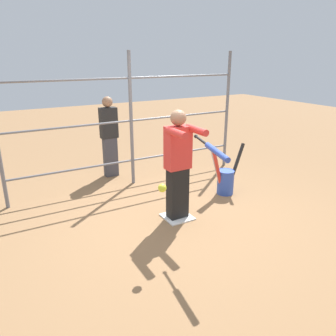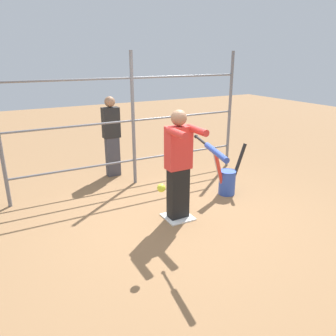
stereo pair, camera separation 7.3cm
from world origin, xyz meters
The scene contains 8 objects.
ground_plane centered at (0.00, 0.00, 0.00)m, with size 24.00×24.00×0.00m, color olive.
home_plate centered at (0.00, 0.00, 0.01)m, with size 0.40×0.40×0.02m.
fence_backstop centered at (0.00, -1.60, 1.18)m, with size 4.36×0.06×2.35m.
batter centered at (0.00, 0.02, 0.86)m, with size 0.41×0.54×1.59m.
baseball_bat_swinging centered at (0.09, 0.92, 1.28)m, with size 0.21×0.84×0.12m.
softball_in_flight centered at (0.65, 0.74, 0.87)m, with size 0.10×0.10×0.10m.
bat_bucket centered at (-1.17, -0.36, 0.26)m, with size 0.69×0.29×0.87m.
bystander_behind_fence centered at (0.22, -2.18, 0.81)m, with size 0.32×0.20×1.55m.
Camera 1 is at (2.26, 3.71, 2.27)m, focal length 35.00 mm.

